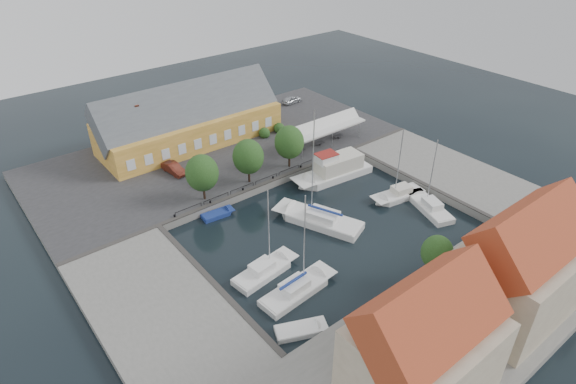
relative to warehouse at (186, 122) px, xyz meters
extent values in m
plane|color=black|center=(2.60, -28.36, -4.43)|extent=(140.00, 140.00, 0.00)
cube|color=#2D2D30|center=(2.60, -5.36, -3.93)|extent=(56.00, 26.00, 1.00)
cube|color=slate|center=(-19.40, -30.36, -3.93)|extent=(12.00, 24.00, 1.00)
cube|color=slate|center=(24.60, -30.36, -3.93)|extent=(12.00, 24.00, 1.00)
cube|color=slate|center=(2.60, -49.36, -3.93)|extent=(56.00, 14.00, 1.00)
cube|color=#383533|center=(2.60, -18.06, -3.37)|extent=(56.00, 0.60, 0.12)
cube|color=#383533|center=(-13.70, -30.36, -3.37)|extent=(0.60, 24.00, 0.12)
cube|color=#383533|center=(18.90, -30.36, -3.37)|extent=(0.60, 24.00, 0.12)
cylinder|color=black|center=(-11.40, -17.76, -3.23)|extent=(0.24, 0.24, 0.40)
cylinder|color=black|center=(-6.40, -17.76, -3.23)|extent=(0.24, 0.24, 0.40)
cylinder|color=black|center=(-1.40, -17.76, -3.23)|extent=(0.24, 0.24, 0.40)
cylinder|color=black|center=(3.60, -17.76, -3.23)|extent=(0.24, 0.24, 0.40)
cylinder|color=black|center=(8.60, -17.76, -3.23)|extent=(0.24, 0.24, 0.40)
cylinder|color=black|center=(13.60, -17.76, -3.23)|extent=(0.24, 0.24, 0.40)
cylinder|color=black|center=(18.60, -17.76, -3.23)|extent=(0.24, 0.24, 0.40)
cube|color=#BA882D|center=(0.60, -0.36, -1.18)|extent=(28.00, 10.00, 4.50)
cube|color=#474C51|center=(0.60, -0.36, 2.32)|extent=(28.56, 7.60, 7.60)
cube|color=#BA882D|center=(-9.40, 5.64, -1.68)|extent=(6.00, 6.00, 3.50)
cube|color=brown|center=(-7.40, -0.36, 4.17)|extent=(0.60, 0.60, 1.20)
cube|color=silver|center=(16.60, -13.86, -0.73)|extent=(14.00, 4.00, 0.25)
cylinder|color=silver|center=(10.60, -15.66, -2.08)|extent=(0.10, 0.10, 2.70)
cylinder|color=silver|center=(10.60, -12.06, -2.08)|extent=(0.10, 0.10, 2.70)
cylinder|color=silver|center=(16.60, -15.66, -2.08)|extent=(0.10, 0.10, 2.70)
cylinder|color=silver|center=(16.60, -12.06, -2.08)|extent=(0.10, 0.10, 2.70)
cylinder|color=silver|center=(22.60, -15.66, -2.08)|extent=(0.10, 0.10, 2.70)
cylinder|color=silver|center=(22.60, -12.06, -2.08)|extent=(0.10, 0.10, 2.70)
cylinder|color=black|center=(-6.40, -16.36, -2.38)|extent=(0.30, 0.30, 2.10)
ellipsoid|color=#224418|center=(-6.40, -16.36, 0.46)|extent=(4.20, 4.20, 4.83)
cylinder|color=black|center=(0.60, -16.36, -2.38)|extent=(0.30, 0.30, 2.10)
ellipsoid|color=#224418|center=(0.60, -16.36, 0.46)|extent=(4.20, 4.20, 4.83)
cylinder|color=black|center=(7.60, -16.36, -2.38)|extent=(0.30, 0.30, 2.10)
ellipsoid|color=#224418|center=(7.60, -16.36, 0.46)|extent=(4.20, 4.20, 4.83)
imported|color=#B5B9BE|center=(23.36, 2.61, -2.73)|extent=(4.22, 1.98, 1.39)
imported|color=#521C12|center=(-6.34, -7.72, -2.70)|extent=(2.05, 4.56, 1.45)
cube|color=white|center=(2.89, -29.21, -4.28)|extent=(6.64, 9.80, 1.50)
cube|color=white|center=(2.46, -28.14, -3.49)|extent=(7.21, 11.45, 0.08)
cube|color=white|center=(2.80, -28.99, -3.03)|extent=(3.55, 4.28, 0.90)
cylinder|color=silver|center=(2.20, -27.51, 3.36)|extent=(0.12, 0.12, 13.77)
cube|color=navy|center=(2.89, -29.21, -2.28)|extent=(1.93, 4.33, 0.22)
cube|color=white|center=(12.43, -21.50, -4.33)|extent=(10.20, 4.69, 1.80)
cube|color=white|center=(11.21, -21.37, -3.39)|extent=(12.14, 4.75, 0.08)
cube|color=beige|center=(12.43, -21.50, -2.33)|extent=(7.07, 3.82, 2.20)
cube|color=white|center=(10.23, -21.27, -0.93)|extent=(2.91, 2.30, 1.20)
cube|color=maroon|center=(10.23, -21.27, -0.28)|extent=(3.16, 2.44, 0.10)
cube|color=white|center=(15.32, -30.84, -4.38)|extent=(6.55, 3.59, 1.30)
cube|color=white|center=(14.56, -30.71, -3.69)|extent=(7.76, 3.69, 0.08)
cube|color=beige|center=(15.17, -30.81, -3.23)|extent=(2.74, 2.15, 0.90)
cylinder|color=silver|center=(14.10, -30.63, 0.93)|extent=(0.12, 0.12, 9.31)
cube|color=white|center=(15.45, -35.69, -4.38)|extent=(4.45, 6.85, 1.30)
cube|color=white|center=(15.71, -34.93, -3.69)|extent=(4.76, 8.03, 0.08)
cube|color=white|center=(15.50, -35.54, -3.23)|extent=(2.45, 2.97, 0.90)
cylinder|color=silver|center=(15.86, -34.48, 0.73)|extent=(0.12, 0.12, 8.91)
cube|color=white|center=(-8.64, -31.93, -4.38)|extent=(6.65, 3.38, 1.30)
cube|color=white|center=(-7.85, -31.83, -3.69)|extent=(7.89, 3.44, 0.08)
cube|color=white|center=(-8.49, -31.91, -3.23)|extent=(2.75, 2.07, 0.90)
cylinder|color=silver|center=(-7.38, -31.77, 1.00)|extent=(0.12, 0.12, 9.45)
cube|color=white|center=(-7.80, -36.30, -4.38)|extent=(7.46, 3.38, 1.30)
cube|color=white|center=(-6.89, -36.22, -3.69)|extent=(8.90, 3.39, 0.08)
cube|color=white|center=(-7.62, -36.28, -3.23)|extent=(3.05, 2.12, 0.90)
cylinder|color=silver|center=(-6.35, -36.18, 1.61)|extent=(0.12, 0.12, 10.67)
cube|color=navy|center=(-7.80, -36.30, -2.48)|extent=(3.63, 0.53, 0.22)
cube|color=white|center=(-10.62, -40.30, -4.38)|extent=(4.40, 3.32, 0.90)
cube|color=white|center=(-10.17, -40.50, -3.89)|extent=(5.10, 3.57, 0.08)
cube|color=navy|center=(-6.71, -19.35, -4.38)|extent=(3.52, 1.99, 0.80)
cube|color=navy|center=(-6.28, -19.39, -3.94)|extent=(4.18, 1.98, 0.08)
cube|color=#C6B798|center=(-7.40, -51.36, 0.07)|extent=(11.00, 8.00, 7.00)
cube|color=#A73A24|center=(-7.40, -51.36, 4.82)|extent=(11.33, 6.50, 6.50)
cube|color=brown|center=(-10.15, -51.36, 6.47)|extent=(0.70, 0.70, 1.00)
cube|color=brown|center=(-5.20, -51.36, 6.37)|extent=(0.60, 0.60, 0.80)
cube|color=#C6B798|center=(6.60, -51.36, 0.32)|extent=(12.00, 8.00, 7.50)
cube|color=#A73A24|center=(6.60, -51.36, 5.32)|extent=(12.36, 6.50, 6.50)
cube|color=brown|center=(3.60, -51.36, 6.97)|extent=(0.70, 0.70, 1.00)
cube|color=brown|center=(9.00, -51.36, 6.87)|extent=(0.60, 0.60, 0.80)
camera|label=1|loc=(-30.47, -64.01, 30.30)|focal=30.00mm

